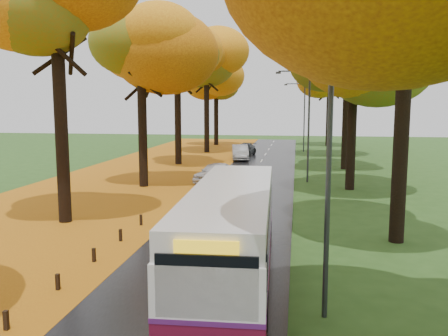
% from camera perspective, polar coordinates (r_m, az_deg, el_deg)
% --- Properties ---
extents(road, '(6.50, 90.00, 0.04)m').
position_cam_1_polar(road, '(29.95, 2.12, -3.03)').
color(road, black).
rests_on(road, ground).
extents(centre_line, '(0.12, 90.00, 0.01)m').
position_cam_1_polar(centre_line, '(29.95, 2.12, -2.99)').
color(centre_line, silver).
rests_on(centre_line, road).
extents(leaf_verge, '(12.00, 90.00, 0.02)m').
position_cam_1_polar(leaf_verge, '(32.23, -14.00, -2.51)').
color(leaf_verge, '#8F430D').
rests_on(leaf_verge, ground).
extents(leaf_drift, '(0.90, 90.00, 0.01)m').
position_cam_1_polar(leaf_drift, '(30.44, -3.60, -2.82)').
color(leaf_drift, '#C07D13').
rests_on(leaf_drift, road).
extents(trees_left, '(9.20, 74.00, 13.88)m').
position_cam_1_polar(trees_left, '(33.25, -10.16, 14.40)').
color(trees_left, black).
rests_on(trees_left, ground).
extents(trees_right, '(9.30, 74.20, 13.96)m').
position_cam_1_polar(trees_right, '(31.63, 16.15, 14.84)').
color(trees_right, black).
rests_on(trees_right, ground).
extents(streetlamp_near, '(2.45, 0.18, 8.00)m').
position_cam_1_polar(streetlamp_near, '(12.27, 11.40, 3.32)').
color(streetlamp_near, '#333538').
rests_on(streetlamp_near, ground).
extents(streetlamp_mid, '(2.45, 0.18, 8.00)m').
position_cam_1_polar(streetlamp_mid, '(34.24, 9.75, 6.13)').
color(streetlamp_mid, '#333538').
rests_on(streetlamp_mid, ground).
extents(streetlamp_far, '(2.45, 0.18, 8.00)m').
position_cam_1_polar(streetlamp_far, '(56.23, 9.39, 6.74)').
color(streetlamp_far, '#333538').
rests_on(streetlamp_far, ground).
extents(bus, '(2.99, 11.16, 2.91)m').
position_cam_1_polar(bus, '(15.52, 0.88, -7.43)').
color(bus, '#5C0E27').
rests_on(bus, road).
extents(car_white, '(2.95, 4.43, 1.40)m').
position_cam_1_polar(car_white, '(33.84, -1.09, -0.54)').
color(car_white, silver).
rests_on(car_white, road).
extents(car_silver, '(2.26, 4.67, 1.48)m').
position_cam_1_polar(car_silver, '(47.32, 1.95, 1.88)').
color(car_silver, gray).
rests_on(car_silver, road).
extents(car_dark, '(2.38, 4.59, 1.27)m').
position_cam_1_polar(car_dark, '(51.17, 2.52, 2.21)').
color(car_dark, black).
rests_on(car_dark, road).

